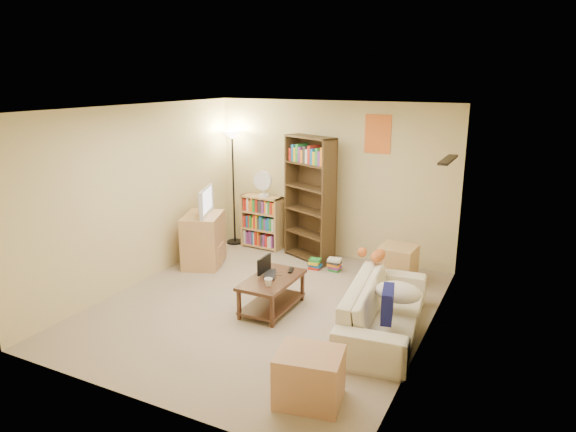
% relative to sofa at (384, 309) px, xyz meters
% --- Properties ---
extents(room, '(4.50, 4.54, 2.52)m').
position_rel_sofa_xyz_m(room, '(-1.55, -0.01, 1.33)').
color(room, tan).
rests_on(room, ground).
extents(sofa, '(2.16, 1.24, 0.58)m').
position_rel_sofa_xyz_m(sofa, '(0.00, 0.00, 0.00)').
color(sofa, beige).
rests_on(sofa, ground).
extents(navy_pillow, '(0.19, 0.40, 0.34)m').
position_rel_sofa_xyz_m(navy_pillow, '(0.14, -0.41, 0.26)').
color(navy_pillow, '#121450').
rests_on(navy_pillow, sofa).
extents(cream_blanket, '(0.53, 0.38, 0.23)m').
position_rel_sofa_xyz_m(cream_blanket, '(0.14, 0.06, 0.21)').
color(cream_blanket, silver).
rests_on(cream_blanket, sofa).
extents(tabby_cat, '(0.46, 0.20, 0.16)m').
position_rel_sofa_xyz_m(tabby_cat, '(-0.34, 0.72, 0.37)').
color(tabby_cat, '#CD652B').
rests_on(tabby_cat, sofa).
extents(coffee_table, '(0.53, 0.96, 0.43)m').
position_rel_sofa_xyz_m(coffee_table, '(-1.43, -0.06, -0.01)').
color(coffee_table, '#47281B').
rests_on(coffee_table, ground).
extents(laptop, '(0.53, 0.49, 0.03)m').
position_rel_sofa_xyz_m(laptop, '(-1.44, 0.03, 0.15)').
color(laptop, black).
rests_on(laptop, coffee_table).
extents(laptop_screen, '(0.01, 0.32, 0.21)m').
position_rel_sofa_xyz_m(laptop_screen, '(-1.58, 0.03, 0.27)').
color(laptop_screen, white).
rests_on(laptop_screen, laptop).
extents(mug, '(0.16, 0.16, 0.10)m').
position_rel_sofa_xyz_m(mug, '(-1.35, -0.29, 0.19)').
color(mug, white).
rests_on(mug, coffee_table).
extents(tv_remote, '(0.10, 0.18, 0.02)m').
position_rel_sofa_xyz_m(tv_remote, '(-1.32, 0.26, 0.15)').
color(tv_remote, black).
rests_on(tv_remote, coffee_table).
extents(tv_stand, '(0.77, 0.90, 0.81)m').
position_rel_sofa_xyz_m(tv_stand, '(-3.14, 0.90, 0.12)').
color(tv_stand, tan).
rests_on(tv_stand, ground).
extents(television, '(0.80, 0.58, 0.42)m').
position_rel_sofa_xyz_m(television, '(-3.14, 0.90, 0.73)').
color(television, black).
rests_on(television, tv_stand).
extents(tall_bookshelf, '(0.93, 0.63, 1.98)m').
position_rel_sofa_xyz_m(tall_bookshelf, '(-1.78, 1.87, 0.76)').
color(tall_bookshelf, '#3E2C17').
rests_on(tall_bookshelf, ground).
extents(short_bookshelf, '(0.72, 0.33, 0.91)m').
position_rel_sofa_xyz_m(short_bookshelf, '(-2.74, 2.04, 0.17)').
color(short_bookshelf, tan).
rests_on(short_bookshelf, ground).
extents(desk_fan, '(0.32, 0.18, 0.44)m').
position_rel_sofa_xyz_m(desk_fan, '(-2.69, 1.99, 0.85)').
color(desk_fan, white).
rests_on(desk_fan, short_bookshelf).
extents(floor_lamp, '(0.34, 0.34, 1.98)m').
position_rel_sofa_xyz_m(floor_lamp, '(-3.29, 2.04, 1.29)').
color(floor_lamp, black).
rests_on(floor_lamp, ground).
extents(side_table, '(0.51, 0.51, 0.55)m').
position_rel_sofa_xyz_m(side_table, '(-0.24, 1.50, -0.01)').
color(side_table, '#DDAD6B').
rests_on(side_table, ground).
extents(end_cabinet, '(0.66, 0.58, 0.49)m').
position_rel_sofa_xyz_m(end_cabinet, '(-0.23, -1.58, -0.05)').
color(end_cabinet, tan).
rests_on(end_cabinet, ground).
extents(book_stacks, '(0.50, 0.21, 0.21)m').
position_rel_sofa_xyz_m(book_stacks, '(-1.34, 1.51, -0.19)').
color(book_stacks, red).
rests_on(book_stacks, ground).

